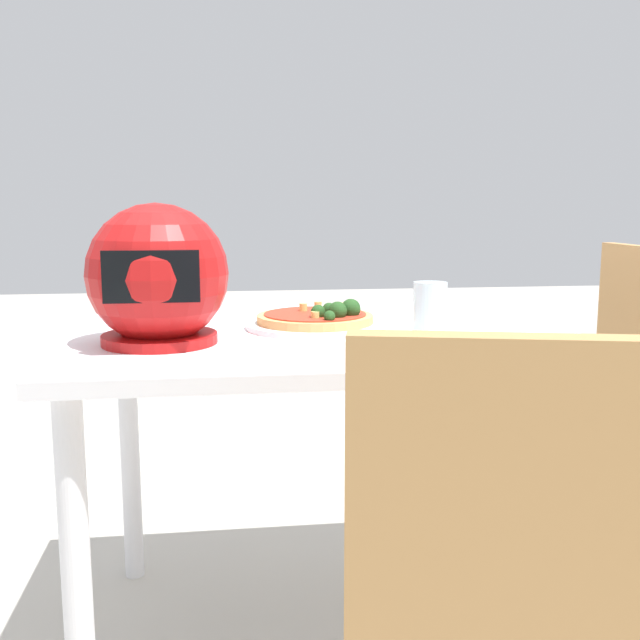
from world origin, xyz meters
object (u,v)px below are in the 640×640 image
object	(u,v)px
dining_table	(325,371)
pizza	(318,317)
motorcycle_helmet	(158,277)
drinking_glass	(430,309)

from	to	relation	value
dining_table	pizza	world-z (taller)	pizza
motorcycle_helmet	drinking_glass	xyz separation A→B (m)	(-0.55, -0.02, -0.08)
dining_table	motorcycle_helmet	xyz separation A→B (m)	(0.34, 0.11, 0.22)
pizza	dining_table	bearing A→B (deg)	115.72
dining_table	pizza	size ratio (longest dim) A/B	4.15
dining_table	drinking_glass	bearing A→B (deg)	155.10
motorcycle_helmet	dining_table	bearing A→B (deg)	-162.01
pizza	drinking_glass	size ratio (longest dim) A/B	2.29
dining_table	pizza	distance (m)	0.12
dining_table	pizza	bearing A→B (deg)	-64.28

